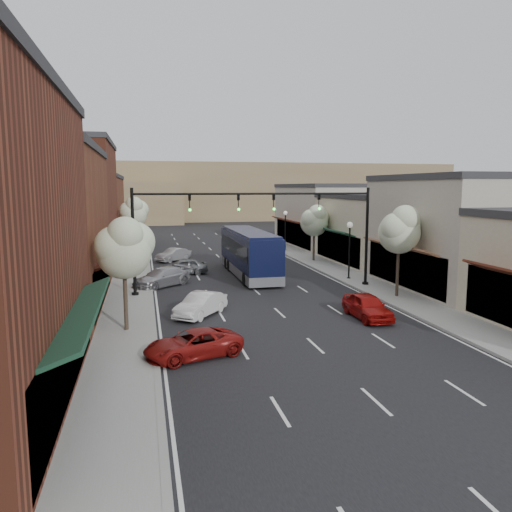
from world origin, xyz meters
TOP-DOWN VIEW (x-y plane):
  - ground at (0.00, 0.00)m, footprint 160.00×160.00m
  - sidewalk_left at (-8.40, 18.50)m, footprint 2.80×73.00m
  - sidewalk_right at (8.40, 18.50)m, footprint 2.80×73.00m
  - curb_left at (-7.00, 18.50)m, footprint 0.25×73.00m
  - curb_right at (7.00, 18.50)m, footprint 0.25×73.00m
  - bldg_left_midnear at (-14.23, 6.00)m, footprint 10.14×14.10m
  - bldg_left_midfar at (-14.24, 20.00)m, footprint 10.14×14.10m
  - bldg_left_far at (-14.22, 36.00)m, footprint 10.14×18.10m
  - bldg_right_midnear at (13.72, 6.00)m, footprint 9.14×12.10m
  - bldg_right_midfar at (13.70, 18.00)m, footprint 9.14×12.10m
  - bldg_right_far at (13.71, 32.00)m, footprint 9.14×16.10m
  - hill_far at (0.00, 90.00)m, footprint 120.00×30.00m
  - hill_near at (-25.00, 78.00)m, footprint 50.00×20.00m
  - signal_mast_right at (5.62, 8.00)m, footprint 8.22×0.46m
  - signal_mast_left at (-5.62, 8.00)m, footprint 8.22×0.46m
  - tree_right_near at (8.35, 3.94)m, footprint 2.85×2.65m
  - tree_right_far at (8.35, 19.94)m, footprint 2.85×2.65m
  - tree_left_near at (-8.25, -0.06)m, footprint 2.85×2.65m
  - tree_left_far at (-8.25, 25.94)m, footprint 2.85×2.65m
  - lamp_post_near at (7.80, 10.50)m, footprint 0.44×0.44m
  - lamp_post_far at (7.80, 28.00)m, footprint 0.44×0.44m
  - coach_bus at (0.80, 14.13)m, footprint 2.69×11.81m
  - red_hatchback at (4.30, -0.16)m, footprint 1.61×3.96m
  - parked_car_a at (-5.48, -4.35)m, footprint 4.49×3.10m
  - parked_car_b at (-4.41, 2.33)m, footprint 3.39×3.92m
  - parked_car_c at (-6.20, 11.11)m, footprint 4.71×4.37m
  - parked_car_d at (-4.32, 15.61)m, footprint 4.02×1.97m
  - parked_car_e at (-4.64, 23.27)m, footprint 3.67×3.51m

SIDE VIEW (x-z plane):
  - ground at x=0.00m, z-range 0.00..0.00m
  - curb_left at x=-7.00m, z-range -0.01..0.16m
  - curb_right at x=7.00m, z-range -0.01..0.16m
  - sidewalk_left at x=-8.40m, z-range 0.00..0.15m
  - sidewalk_right at x=8.40m, z-range 0.00..0.15m
  - parked_car_a at x=-5.48m, z-range 0.00..1.14m
  - parked_car_e at x=-4.64m, z-range 0.00..1.24m
  - parked_car_b at x=-4.41m, z-range 0.00..1.28m
  - parked_car_d at x=-4.32m, z-range 0.00..1.32m
  - parked_car_c at x=-6.20m, z-range 0.00..1.33m
  - red_hatchback at x=4.30m, z-range 0.00..1.35m
  - coach_bus at x=0.80m, z-range 0.08..3.68m
  - lamp_post_near at x=7.80m, z-range 0.79..5.23m
  - lamp_post_far at x=7.80m, z-range 0.79..5.23m
  - bldg_right_midfar at x=13.70m, z-range -0.03..6.37m
  - bldg_right_far at x=13.71m, z-range -0.04..7.36m
  - bldg_right_midnear at x=13.72m, z-range -0.04..7.86m
  - tree_right_far at x=8.35m, z-range 1.28..6.70m
  - hill_near at x=-25.00m, z-range 0.00..8.00m
  - bldg_left_far at x=-14.22m, z-range -0.04..8.36m
  - tree_left_near at x=-8.25m, z-range 1.38..7.07m
  - tree_right_near at x=8.35m, z-range 1.47..7.43m
  - tree_left_far at x=-8.25m, z-range 1.54..7.67m
  - signal_mast_right at x=5.62m, z-range 1.12..8.12m
  - signal_mast_left at x=-5.62m, z-range 1.12..8.12m
  - bldg_left_midnear at x=-14.23m, z-range -0.04..9.36m
  - bldg_left_midfar at x=-14.24m, z-range -0.05..10.85m
  - hill_far at x=0.00m, z-range 0.00..12.00m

